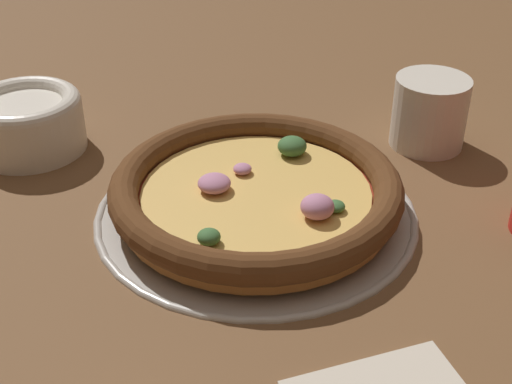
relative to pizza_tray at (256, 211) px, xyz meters
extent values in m
plane|color=brown|center=(0.00, 0.00, 0.00)|extent=(3.00, 3.00, 0.00)
cylinder|color=#B7B2A8|center=(0.00, 0.00, 0.00)|extent=(0.30, 0.30, 0.00)
torus|color=#B7B2A8|center=(0.00, 0.00, 0.00)|extent=(0.30, 0.30, 0.01)
cylinder|color=#A86B33|center=(0.00, 0.00, 0.01)|extent=(0.25, 0.25, 0.01)
torus|color=#563319|center=(0.00, 0.00, 0.03)|extent=(0.27, 0.27, 0.03)
cylinder|color=#A32D19|center=(0.00, 0.00, 0.02)|extent=(0.22, 0.22, 0.00)
cylinder|color=#E5B75B|center=(0.00, 0.00, 0.02)|extent=(0.21, 0.21, 0.00)
ellipsoid|color=#3D6B38|center=(0.08, 0.02, 0.03)|extent=(0.02, 0.02, 0.01)
ellipsoid|color=#C17FA3|center=(-0.03, -0.02, 0.03)|extent=(0.04, 0.04, 0.01)
ellipsoid|color=#C17FA3|center=(0.07, 0.00, 0.03)|extent=(0.04, 0.04, 0.02)
ellipsoid|color=#3D6B38|center=(-0.01, 0.08, 0.03)|extent=(0.03, 0.03, 0.02)
ellipsoid|color=#C17FA3|center=(-0.03, 0.02, 0.03)|extent=(0.03, 0.03, 0.01)
ellipsoid|color=#3D6B38|center=(0.02, -0.09, 0.03)|extent=(0.02, 0.02, 0.01)
cylinder|color=silver|center=(-0.27, -0.05, 0.02)|extent=(0.12, 0.12, 0.05)
torus|color=silver|center=(-0.27, -0.05, 0.05)|extent=(0.12, 0.12, 0.02)
cylinder|color=silver|center=(0.06, 0.23, 0.04)|extent=(0.08, 0.08, 0.08)
camera|label=1|loc=(0.35, -0.44, 0.38)|focal=50.00mm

